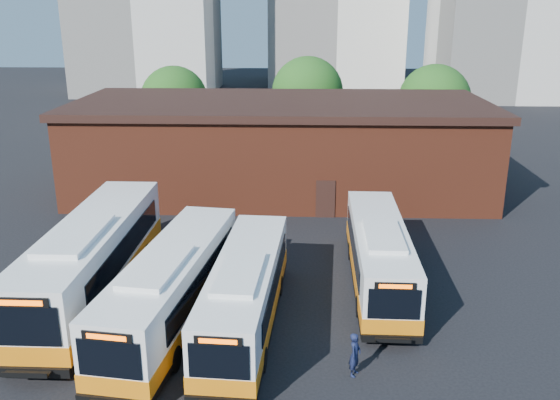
{
  "coord_description": "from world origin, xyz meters",
  "views": [
    {
      "loc": [
        1.43,
        -21.09,
        12.53
      ],
      "look_at": [
        0.42,
        7.18,
        3.32
      ],
      "focal_mm": 38.0,
      "sensor_mm": 36.0,
      "label": 1
    }
  ],
  "objects_px": {
    "bus_west": "(93,262)",
    "transit_worker": "(355,355)",
    "bus_mideast": "(246,295)",
    "bus_midwest": "(172,290)",
    "bus_east": "(379,257)"
  },
  "relations": [
    {
      "from": "bus_west",
      "to": "bus_midwest",
      "type": "height_order",
      "value": "bus_west"
    },
    {
      "from": "bus_west",
      "to": "bus_east",
      "type": "distance_m",
      "value": 13.03
    },
    {
      "from": "bus_midwest",
      "to": "transit_worker",
      "type": "xyz_separation_m",
      "value": [
        7.2,
        -3.4,
        -0.69
      ]
    },
    {
      "from": "bus_west",
      "to": "transit_worker",
      "type": "xyz_separation_m",
      "value": [
        11.22,
        -5.65,
        -0.88
      ]
    },
    {
      "from": "bus_west",
      "to": "transit_worker",
      "type": "height_order",
      "value": "bus_west"
    },
    {
      "from": "bus_west",
      "to": "bus_east",
      "type": "relative_size",
      "value": 1.2
    },
    {
      "from": "bus_east",
      "to": "transit_worker",
      "type": "xyz_separation_m",
      "value": [
        -1.7,
        -7.3,
        -0.59
      ]
    },
    {
      "from": "bus_west",
      "to": "bus_midwest",
      "type": "xyz_separation_m",
      "value": [
        4.03,
        -2.25,
        -0.19
      ]
    },
    {
      "from": "bus_mideast",
      "to": "bus_east",
      "type": "bearing_deg",
      "value": 38.26
    },
    {
      "from": "bus_midwest",
      "to": "bus_mideast",
      "type": "bearing_deg",
      "value": 4.47
    },
    {
      "from": "bus_midwest",
      "to": "bus_mideast",
      "type": "xyz_separation_m",
      "value": [
        3.02,
        -0.16,
        -0.1
      ]
    },
    {
      "from": "bus_midwest",
      "to": "transit_worker",
      "type": "height_order",
      "value": "bus_midwest"
    },
    {
      "from": "bus_mideast",
      "to": "transit_worker",
      "type": "relative_size",
      "value": 6.99
    },
    {
      "from": "bus_west",
      "to": "transit_worker",
      "type": "distance_m",
      "value": 12.6
    },
    {
      "from": "bus_east",
      "to": "transit_worker",
      "type": "height_order",
      "value": "bus_east"
    }
  ]
}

